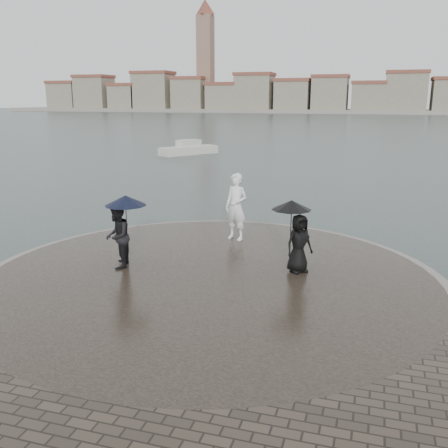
% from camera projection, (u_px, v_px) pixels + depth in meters
% --- Properties ---
extents(ground, '(400.00, 400.00, 0.00)m').
position_uv_depth(ground, '(155.00, 348.00, 10.18)').
color(ground, '#2B3835').
rests_on(ground, ground).
extents(kerb_ring, '(12.50, 12.50, 0.32)m').
position_uv_depth(kerb_ring, '(210.00, 282.00, 13.39)').
color(kerb_ring, gray).
rests_on(kerb_ring, ground).
extents(quay_tip, '(11.90, 11.90, 0.36)m').
position_uv_depth(quay_tip, '(210.00, 281.00, 13.38)').
color(quay_tip, '#2D261E').
rests_on(quay_tip, ground).
extents(statue, '(0.94, 0.77, 2.22)m').
position_uv_depth(statue, '(236.00, 207.00, 16.44)').
color(statue, white).
rests_on(statue, quay_tip).
extents(visitor_left, '(1.28, 1.20, 2.04)m').
position_uv_depth(visitor_left, '(119.00, 227.00, 13.66)').
color(visitor_left, black).
rests_on(visitor_left, quay_tip).
extents(visitor_right, '(1.25, 1.10, 1.95)m').
position_uv_depth(visitor_right, '(297.00, 231.00, 13.36)').
color(visitor_right, black).
rests_on(visitor_right, quay_tip).
extents(far_skyline, '(260.00, 20.00, 37.00)m').
position_uv_depth(far_skyline, '(348.00, 95.00, 159.48)').
color(far_skyline, gray).
rests_on(far_skyline, ground).
extents(boats, '(36.69, 15.94, 1.50)m').
position_uv_depth(boats, '(416.00, 149.00, 45.64)').
color(boats, beige).
rests_on(boats, ground).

